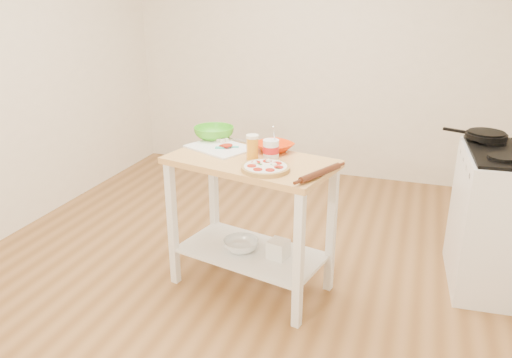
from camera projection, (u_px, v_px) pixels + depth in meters
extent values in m
cube|color=olive|center=(242.00, 274.00, 3.53)|extent=(4.00, 4.50, 0.02)
cube|color=white|center=(318.00, 45.00, 5.05)|extent=(4.00, 0.02, 2.70)
cube|color=tan|center=(251.00, 162.00, 3.07)|extent=(1.11, 0.76, 0.04)
cube|color=white|center=(251.00, 252.00, 3.30)|extent=(1.02, 0.68, 0.02)
cube|color=white|center=(173.00, 225.00, 3.27)|extent=(0.06, 0.06, 0.86)
cube|color=white|center=(214.00, 201.00, 3.64)|extent=(0.06, 0.06, 0.86)
cube|color=white|center=(298.00, 262.00, 2.82)|extent=(0.06, 0.06, 0.86)
cube|color=white|center=(331.00, 231.00, 3.19)|extent=(0.06, 0.06, 0.86)
cube|color=white|center=(507.00, 223.00, 3.23)|extent=(0.67, 0.77, 0.92)
cylinder|color=black|center=(486.00, 136.00, 3.28)|extent=(0.26, 0.26, 0.03)
cube|color=black|center=(455.00, 131.00, 3.40)|extent=(0.16, 0.08, 0.02)
cylinder|color=tan|center=(265.00, 169.00, 2.87)|extent=(0.28, 0.28, 0.02)
cylinder|color=tan|center=(266.00, 167.00, 2.87)|extent=(0.28, 0.28, 0.01)
cylinder|color=white|center=(266.00, 167.00, 2.87)|extent=(0.25, 0.25, 0.01)
cylinder|color=#A5180D|center=(279.00, 167.00, 2.84)|extent=(0.05, 0.05, 0.01)
cylinder|color=#A5180D|center=(277.00, 163.00, 2.90)|extent=(0.05, 0.05, 0.01)
cylinder|color=#A5180D|center=(267.00, 161.00, 2.94)|extent=(0.05, 0.05, 0.01)
cylinder|color=#A5180D|center=(256.00, 162.00, 2.92)|extent=(0.05, 0.05, 0.01)
cylinder|color=#A5180D|center=(252.00, 166.00, 2.86)|extent=(0.05, 0.05, 0.01)
cylinder|color=#A5180D|center=(258.00, 169.00, 2.80)|extent=(0.05, 0.05, 0.01)
cylinder|color=#A5180D|center=(270.00, 170.00, 2.79)|extent=(0.05, 0.05, 0.01)
sphere|color=white|center=(274.00, 165.00, 2.87)|extent=(0.03, 0.03, 0.03)
sphere|color=white|center=(268.00, 162.00, 2.93)|extent=(0.03, 0.03, 0.03)
sphere|color=white|center=(255.00, 163.00, 2.90)|extent=(0.03, 0.03, 0.03)
plane|color=#0C5210|center=(278.00, 168.00, 2.82)|extent=(0.03, 0.03, 0.00)
plane|color=#0C5210|center=(272.00, 164.00, 2.88)|extent=(0.03, 0.03, 0.00)
plane|color=#0C5210|center=(267.00, 162.00, 2.92)|extent=(0.03, 0.03, 0.00)
plane|color=#0C5210|center=(260.00, 164.00, 2.88)|extent=(0.03, 0.03, 0.00)
cube|color=white|center=(220.00, 148.00, 3.27)|extent=(0.49, 0.44, 0.01)
cube|color=#F4EACC|center=(215.00, 139.00, 3.39)|extent=(0.03, 0.03, 0.02)
cube|color=#F4EACC|center=(219.00, 140.00, 3.37)|extent=(0.03, 0.03, 0.02)
cube|color=#F4EACC|center=(222.00, 141.00, 3.34)|extent=(0.03, 0.03, 0.02)
cube|color=#F4EACC|center=(219.00, 138.00, 3.41)|extent=(0.03, 0.03, 0.02)
cube|color=#F4EACC|center=(223.00, 139.00, 3.39)|extent=(0.03, 0.03, 0.02)
cube|color=#F4EACC|center=(226.00, 140.00, 3.37)|extent=(0.03, 0.03, 0.02)
cylinder|color=#A5180D|center=(224.00, 146.00, 3.27)|extent=(0.07, 0.07, 0.01)
cylinder|color=#A5180D|center=(226.00, 146.00, 3.25)|extent=(0.07, 0.07, 0.01)
cylinder|color=#A5180D|center=(227.00, 145.00, 3.24)|extent=(0.07, 0.07, 0.01)
cube|color=#30B8A6|center=(220.00, 148.00, 3.23)|extent=(0.07, 0.05, 0.01)
cylinder|color=#30B8A6|center=(231.00, 147.00, 3.25)|extent=(0.10, 0.04, 0.01)
cube|color=silver|center=(238.00, 140.00, 3.41)|extent=(0.18, 0.05, 0.00)
cube|color=black|center=(221.00, 137.00, 3.46)|extent=(0.10, 0.04, 0.01)
imported|color=#F53A04|center=(274.00, 147.00, 3.20)|extent=(0.33, 0.33, 0.06)
imported|color=green|center=(214.00, 133.00, 3.46)|extent=(0.31, 0.31, 0.09)
cylinder|color=orange|center=(252.00, 149.00, 3.04)|extent=(0.07, 0.07, 0.13)
cylinder|color=white|center=(252.00, 137.00, 3.01)|extent=(0.08, 0.08, 0.02)
cylinder|color=white|center=(271.00, 149.00, 3.05)|extent=(0.10, 0.10, 0.12)
cylinder|color=red|center=(271.00, 149.00, 3.05)|extent=(0.10, 0.10, 0.04)
cylinder|color=silver|center=(274.00, 135.00, 3.01)|extent=(0.01, 0.06, 0.12)
cylinder|color=#542613|center=(320.00, 173.00, 2.77)|extent=(0.18, 0.32, 0.04)
imported|color=silver|center=(241.00, 245.00, 3.29)|extent=(0.28, 0.28, 0.07)
cube|color=white|center=(278.00, 249.00, 3.19)|extent=(0.14, 0.14, 0.12)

